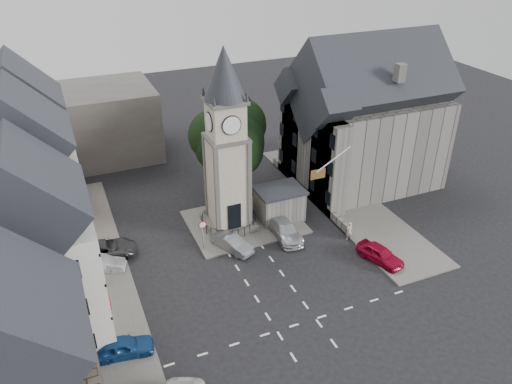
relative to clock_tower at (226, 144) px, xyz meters
name	(u,v)px	position (x,y,z in m)	size (l,w,h in m)	color
ground	(264,278)	(0.00, -7.99, -8.12)	(120.00, 120.00, 0.00)	black
pavement_west	(89,272)	(-12.50, -1.99, -8.05)	(6.00, 30.00, 0.14)	#595651
pavement_east	(343,199)	(12.00, 0.01, -8.05)	(6.00, 26.00, 0.14)	#595651
central_island	(244,222)	(1.50, 0.01, -8.04)	(10.00, 8.00, 0.16)	#595651
road_markings	(296,325)	(0.00, -13.49, -8.12)	(20.00, 8.00, 0.01)	silver
clock_tower	(226,144)	(0.00, 0.00, 0.00)	(4.86, 4.86, 16.25)	#4C4944
stone_shelter	(279,204)	(4.80, -0.49, -6.57)	(4.30, 3.30, 3.08)	#5C5855
town_tree	(229,132)	(2.00, 5.01, -1.15)	(7.20, 7.20, 10.80)	black
warning_sign_post	(203,230)	(-3.20, -2.56, -6.09)	(0.70, 0.19, 2.85)	black
terrace_pink	(27,154)	(-15.50, 8.01, -1.54)	(8.10, 7.60, 12.80)	#DBA197
terrace_cream	(30,197)	(-15.50, 0.01, -1.54)	(8.10, 7.60, 12.80)	beige
terrace_tudor	(35,262)	(-15.50, -7.99, -1.93)	(8.10, 7.60, 12.00)	silver
backdrop_west	(64,128)	(-12.00, 20.01, -4.12)	(20.00, 10.00, 8.00)	#4C4944
east_building	(363,125)	(15.59, 3.01, -1.86)	(14.40, 11.40, 12.60)	#5C5855
east_boundary_wall	(308,192)	(9.20, 2.01, -7.67)	(0.40, 16.00, 0.90)	#5C5855
flagpole	(334,159)	(8.00, -3.99, -1.12)	(3.68, 0.10, 2.74)	white
car_west_blue	(122,347)	(-11.50, -11.51, -7.44)	(1.61, 3.99, 1.36)	navy
car_west_silver	(102,264)	(-11.50, -2.06, -7.51)	(1.30, 3.73, 1.23)	#A7A8AF
car_west_grey	(104,250)	(-11.04, -0.36, -7.39)	(2.44, 5.29, 1.47)	#343537
car_island_silver	(232,243)	(-1.00, -3.49, -7.47)	(1.37, 3.94, 1.30)	gray
car_island_east	(285,230)	(3.93, -3.49, -7.42)	(1.96, 4.82, 1.40)	#B3B8BC
car_east_red	(380,254)	(9.53, -9.68, -7.42)	(1.64, 4.08, 1.39)	maroon
pedestrian	(349,231)	(8.88, -5.99, -7.26)	(0.63, 0.41, 1.72)	#BDAE9C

